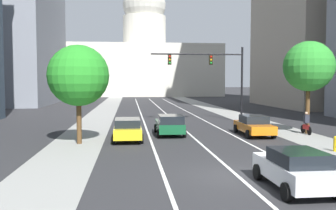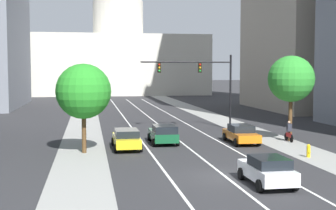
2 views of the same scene
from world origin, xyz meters
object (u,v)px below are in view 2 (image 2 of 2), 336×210
object	(u,v)px
car_green	(163,134)
car_yellow	(126,138)
capitol_building	(118,54)
cyclist	(289,131)
fire_hydrant	(309,151)
street_tree_near_left	(83,91)
street_tree_far_right	(291,79)
car_orange	(241,134)
car_white	(267,170)
traffic_signal_mast	(203,77)

from	to	relation	value
car_green	car_yellow	bearing A→B (deg)	122.87
capitol_building	car_yellow	bearing A→B (deg)	-93.22
car_yellow	cyclist	xyz separation A→B (m)	(13.57, 1.41, 0.05)
fire_hydrant	street_tree_near_left	xyz separation A→B (m)	(-15.03, 4.27, 3.94)
street_tree_near_left	street_tree_far_right	xyz separation A→B (m)	(16.87, 2.81, 0.77)
street_tree_far_right	capitol_building	bearing A→B (deg)	96.32
capitol_building	street_tree_near_left	distance (m)	85.20
car_orange	cyclist	xyz separation A→B (m)	(4.16, 0.08, 0.08)
car_green	cyclist	size ratio (longest dim) A/B	2.61
street_tree_near_left	street_tree_far_right	distance (m)	17.12
capitol_building	car_orange	world-z (taller)	capitol_building
capitol_building	street_tree_near_left	xyz separation A→B (m)	(-7.81, -84.66, -5.55)
car_yellow	fire_hydrant	size ratio (longest dim) A/B	5.24
car_white	cyclist	distance (m)	15.52
car_white	street_tree_far_right	bearing A→B (deg)	-28.48
street_tree_near_left	traffic_signal_mast	bearing A→B (deg)	44.89
street_tree_near_left	fire_hydrant	bearing A→B (deg)	-15.85
car_green	car_white	xyz separation A→B (m)	(3.14, -14.28, -0.03)
car_white	traffic_signal_mast	world-z (taller)	traffic_signal_mast
traffic_signal_mast	street_tree_far_right	world-z (taller)	traffic_signal_mast
car_orange	traffic_signal_mast	xyz separation A→B (m)	(-0.93, 9.05, 4.47)
car_yellow	street_tree_far_right	world-z (taller)	street_tree_far_right
car_yellow	street_tree_far_right	bearing A→B (deg)	-83.55
traffic_signal_mast	cyclist	bearing A→B (deg)	-60.42
car_orange	car_white	size ratio (longest dim) A/B	1.17
car_white	cyclist	xyz separation A→B (m)	(7.29, 13.70, 0.06)
cyclist	street_tree_far_right	size ratio (longest dim) A/B	0.24
cyclist	traffic_signal_mast	bearing A→B (deg)	29.86
car_green	car_white	distance (m)	14.62
car_green	cyclist	distance (m)	10.45
traffic_signal_mast	fire_hydrant	bearing A→B (deg)	-77.68
cyclist	car_orange	bearing A→B (deg)	91.38
fire_hydrant	street_tree_far_right	xyz separation A→B (m)	(1.84, 7.08, 4.71)
car_orange	fire_hydrant	xyz separation A→B (m)	(2.52, -6.75, -0.30)
car_yellow	car_green	bearing A→B (deg)	-58.02
car_yellow	car_green	xyz separation A→B (m)	(3.13, 1.99, 0.02)
fire_hydrant	capitol_building	bearing A→B (deg)	94.64
car_yellow	street_tree_far_right	size ratio (longest dim) A/B	0.67
cyclist	street_tree_near_left	size ratio (longest dim) A/B	0.27
traffic_signal_mast	fire_hydrant	size ratio (longest dim) A/B	10.04
capitol_building	car_white	size ratio (longest dim) A/B	10.20
car_green	traffic_signal_mast	bearing A→B (deg)	-31.98
car_green	street_tree_far_right	xyz separation A→B (m)	(10.63, -0.33, 4.35)
car_yellow	car_orange	xyz separation A→B (m)	(9.41, 1.33, -0.03)
street_tree_far_right	fire_hydrant	bearing A→B (deg)	-104.55
traffic_signal_mast	cyclist	world-z (taller)	traffic_signal_mast
street_tree_far_right	street_tree_near_left	bearing A→B (deg)	-170.55
cyclist	car_yellow	bearing A→B (deg)	96.21
car_white	street_tree_far_right	world-z (taller)	street_tree_far_right
car_yellow	car_green	size ratio (longest dim) A/B	1.06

